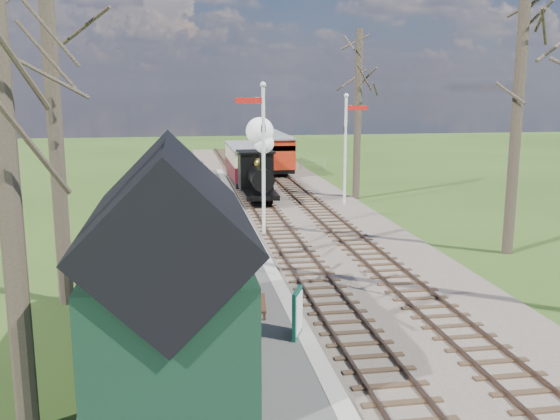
{
  "coord_description": "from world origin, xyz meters",
  "views": [
    {
      "loc": [
        -4.06,
        -8.58,
        6.0
      ],
      "look_at": [
        -0.45,
        13.45,
        1.6
      ],
      "focal_mm": 40.0,
      "sensor_mm": 36.0,
      "label": 1
    }
  ],
  "objects_px": {
    "semaphore_near": "(262,148)",
    "semaphore_far": "(347,141)",
    "station_shed": "(170,271)",
    "red_carriage_b": "(264,146)",
    "person": "(243,329)",
    "red_carriage_a": "(275,153)",
    "coach": "(246,163)",
    "sign_board": "(297,313)",
    "locomotive": "(258,166)",
    "bench": "(254,298)"
  },
  "relations": [
    {
      "from": "semaphore_near",
      "to": "semaphore_far",
      "type": "xyz_separation_m",
      "value": [
        5.14,
        6.0,
        -0.27
      ]
    },
    {
      "from": "station_shed",
      "to": "semaphore_near",
      "type": "distance_m",
      "value": 12.58
    },
    {
      "from": "red_carriage_b",
      "to": "person",
      "type": "distance_m",
      "value": 35.96
    },
    {
      "from": "red_carriage_a",
      "to": "person",
      "type": "height_order",
      "value": "red_carriage_a"
    },
    {
      "from": "red_carriage_a",
      "to": "semaphore_far",
      "type": "bearing_deg",
      "value": -81.66
    },
    {
      "from": "semaphore_far",
      "to": "coach",
      "type": "distance_m",
      "value": 8.61
    },
    {
      "from": "station_shed",
      "to": "sign_board",
      "type": "height_order",
      "value": "station_shed"
    },
    {
      "from": "coach",
      "to": "sign_board",
      "type": "bearing_deg",
      "value": -93.33
    },
    {
      "from": "sign_board",
      "to": "station_shed",
      "type": "bearing_deg",
      "value": -159.13
    },
    {
      "from": "semaphore_far",
      "to": "semaphore_near",
      "type": "bearing_deg",
      "value": -130.6
    },
    {
      "from": "semaphore_near",
      "to": "semaphore_far",
      "type": "bearing_deg",
      "value": 49.4
    },
    {
      "from": "locomotive",
      "to": "red_carriage_b",
      "type": "bearing_deg",
      "value": 81.0
    },
    {
      "from": "locomotive",
      "to": "person",
      "type": "xyz_separation_m",
      "value": [
        -2.79,
        -19.06,
        -1.14
      ]
    },
    {
      "from": "red_carriage_b",
      "to": "coach",
      "type": "bearing_deg",
      "value": -104.01
    },
    {
      "from": "locomotive",
      "to": "red_carriage_a",
      "type": "xyz_separation_m",
      "value": [
        2.61,
        10.98,
        -0.53
      ]
    },
    {
      "from": "station_shed",
      "to": "semaphore_near",
      "type": "height_order",
      "value": "semaphore_near"
    },
    {
      "from": "sign_board",
      "to": "semaphore_far",
      "type": "bearing_deg",
      "value": 71.13
    },
    {
      "from": "station_shed",
      "to": "bench",
      "type": "bearing_deg",
      "value": 54.39
    },
    {
      "from": "semaphore_far",
      "to": "red_carriage_b",
      "type": "distance_m",
      "value": 17.78
    },
    {
      "from": "red_carriage_b",
      "to": "red_carriage_a",
      "type": "bearing_deg",
      "value": -90.0
    },
    {
      "from": "station_shed",
      "to": "locomotive",
      "type": "distance_m",
      "value": 19.59
    },
    {
      "from": "red_carriage_a",
      "to": "red_carriage_b",
      "type": "xyz_separation_m",
      "value": [
        0.0,
        5.5,
        0.0
      ]
    },
    {
      "from": "red_carriage_a",
      "to": "red_carriage_b",
      "type": "height_order",
      "value": "same"
    },
    {
      "from": "red_carriage_b",
      "to": "semaphore_near",
      "type": "bearing_deg",
      "value": -98.13
    },
    {
      "from": "locomotive",
      "to": "coach",
      "type": "distance_m",
      "value": 6.09
    },
    {
      "from": "semaphore_near",
      "to": "coach",
      "type": "relative_size",
      "value": 0.89
    },
    {
      "from": "station_shed",
      "to": "sign_board",
      "type": "distance_m",
      "value": 3.44
    },
    {
      "from": "red_carriage_a",
      "to": "person",
      "type": "xyz_separation_m",
      "value": [
        -5.4,
        -30.04,
        -0.61
      ]
    },
    {
      "from": "semaphore_far",
      "to": "locomotive",
      "type": "relative_size",
      "value": 1.31
    },
    {
      "from": "semaphore_near",
      "to": "sign_board",
      "type": "xyz_separation_m",
      "value": [
        -0.63,
        -10.9,
        -2.84
      ]
    },
    {
      "from": "person",
      "to": "station_shed",
      "type": "bearing_deg",
      "value": 100.27
    },
    {
      "from": "semaphore_near",
      "to": "sign_board",
      "type": "bearing_deg",
      "value": -93.32
    },
    {
      "from": "coach",
      "to": "bench",
      "type": "height_order",
      "value": "coach"
    },
    {
      "from": "semaphore_far",
      "to": "bench",
      "type": "relative_size",
      "value": 3.91
    },
    {
      "from": "sign_board",
      "to": "person",
      "type": "bearing_deg",
      "value": -143.17
    },
    {
      "from": "station_shed",
      "to": "person",
      "type": "relative_size",
      "value": 4.59
    },
    {
      "from": "red_carriage_a",
      "to": "person",
      "type": "distance_m",
      "value": 30.53
    },
    {
      "from": "sign_board",
      "to": "person",
      "type": "distance_m",
      "value": 1.76
    },
    {
      "from": "sign_board",
      "to": "person",
      "type": "xyz_separation_m",
      "value": [
        -1.4,
        -1.05,
        0.11
      ]
    },
    {
      "from": "semaphore_far",
      "to": "coach",
      "type": "xyz_separation_m",
      "value": [
        -4.37,
        7.17,
        -1.87
      ]
    },
    {
      "from": "locomotive",
      "to": "coach",
      "type": "height_order",
      "value": "locomotive"
    },
    {
      "from": "bench",
      "to": "semaphore_far",
      "type": "bearing_deg",
      "value": 66.41
    },
    {
      "from": "semaphore_near",
      "to": "locomotive",
      "type": "relative_size",
      "value": 1.42
    },
    {
      "from": "red_carriage_a",
      "to": "sign_board",
      "type": "bearing_deg",
      "value": -97.86
    },
    {
      "from": "person",
      "to": "coach",
      "type": "bearing_deg",
      "value": 1.82
    },
    {
      "from": "red_carriage_a",
      "to": "red_carriage_b",
      "type": "distance_m",
      "value": 5.5
    },
    {
      "from": "red_carriage_b",
      "to": "sign_board",
      "type": "height_order",
      "value": "red_carriage_b"
    },
    {
      "from": "semaphore_near",
      "to": "person",
      "type": "height_order",
      "value": "semaphore_near"
    },
    {
      "from": "station_shed",
      "to": "red_carriage_a",
      "type": "relative_size",
      "value": 1.23
    },
    {
      "from": "station_shed",
      "to": "coach",
      "type": "relative_size",
      "value": 0.9
    }
  ]
}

